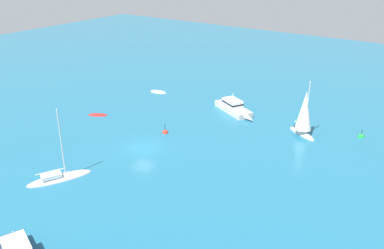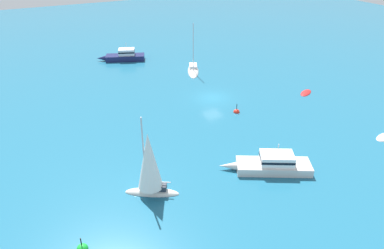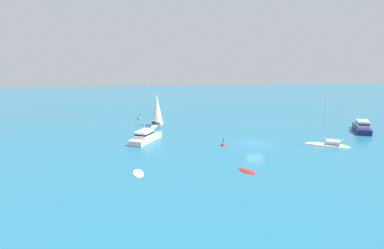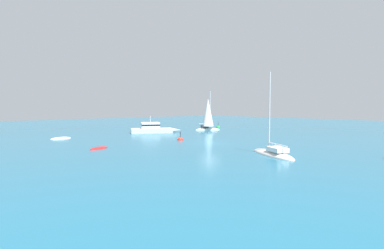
{
  "view_description": "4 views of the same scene",
  "coord_description": "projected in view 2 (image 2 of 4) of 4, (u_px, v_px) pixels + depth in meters",
  "views": [
    {
      "loc": [
        -33.23,
        -30.64,
        22.29
      ],
      "look_at": [
        7.74,
        -1.9,
        0.84
      ],
      "focal_mm": 38.53,
      "sensor_mm": 36.0,
      "label": 1
    },
    {
      "loc": [
        37.78,
        -21.78,
        19.72
      ],
      "look_at": [
        7.16,
        -6.64,
        1.02
      ],
      "focal_mm": 33.05,
      "sensor_mm": 36.0,
      "label": 2
    },
    {
      "loc": [
        15.28,
        54.58,
        15.32
      ],
      "look_at": [
        9.62,
        -1.76,
        2.82
      ],
      "focal_mm": 35.07,
      "sensor_mm": 36.0,
      "label": 3
    },
    {
      "loc": [
        -27.22,
        27.22,
        4.56
      ],
      "look_at": [
        0.91,
        2.16,
        2.34
      ],
      "focal_mm": 29.49,
      "sensor_mm": 36.0,
      "label": 4
    }
  ],
  "objects": [
    {
      "name": "mooring_buoy",
      "position": [
        236.0,
        112.0,
        43.87
      ],
      "size": [
        0.8,
        0.8,
        1.53
      ],
      "color": "red",
      "rests_on": "ground"
    },
    {
      "name": "dinghy",
      "position": [
        306.0,
        93.0,
        49.08
      ],
      "size": [
        2.44,
        3.02,
        0.38
      ],
      "rotation": [
        0.0,
        0.0,
        2.1
      ],
      "color": "#B21E1E",
      "rests_on": "ground"
    },
    {
      "name": "cabin_cruiser",
      "position": [
        124.0,
        56.0,
        61.21
      ],
      "size": [
        4.46,
        8.19,
        3.07
      ],
      "rotation": [
        0.0,
        0.0,
        4.35
      ],
      "color": "#191E4C",
      "rests_on": "ground"
    },
    {
      "name": "sailboat",
      "position": [
        150.0,
        167.0,
        28.98
      ],
      "size": [
        3.25,
        4.59,
        7.8
      ],
      "rotation": [
        0.0,
        0.0,
        4.19
      ],
      "color": "silver",
      "rests_on": "ground"
    },
    {
      "name": "sailboat_1",
      "position": [
        193.0,
        70.0,
        56.82
      ],
      "size": [
        6.76,
        4.43,
        8.18
      ],
      "rotation": [
        0.0,
        0.0,
        5.84
      ],
      "color": "silver",
      "rests_on": "ground"
    },
    {
      "name": "channel_buoy",
      "position": [
        83.0,
        249.0,
        24.96
      ],
      "size": [
        0.81,
        0.81,
        1.45
      ],
      "color": "green",
      "rests_on": "ground"
    },
    {
      "name": "ground_plane",
      "position": [
        213.0,
        98.0,
        47.64
      ],
      "size": [
        160.0,
        160.0,
        0.0
      ],
      "primitive_type": "plane",
      "color": "#1E607F"
    },
    {
      "name": "powerboat",
      "position": [
        272.0,
        164.0,
        32.89
      ],
      "size": [
        5.37,
        8.27,
        2.88
      ],
      "rotation": [
        0.0,
        0.0,
        4.23
      ],
      "color": "silver",
      "rests_on": "ground"
    }
  ]
}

